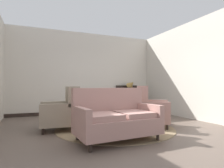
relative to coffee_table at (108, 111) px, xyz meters
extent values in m
plane|color=brown|center=(0.08, -0.58, -0.40)|extent=(9.02, 9.02, 0.00)
cube|color=silver|center=(0.08, 2.64, 1.18)|extent=(5.83, 0.08, 3.15)
cube|color=silver|center=(2.92, 0.38, 1.18)|extent=(0.08, 4.51, 3.15)
cube|color=black|center=(0.08, 2.58, -0.34)|extent=(5.67, 0.03, 0.12)
cylinder|color=#847051|center=(0.08, -0.28, -0.39)|extent=(2.92, 2.92, 0.01)
cylinder|color=black|center=(0.00, 0.00, 0.07)|extent=(0.88, 0.88, 0.04)
cylinder|color=black|center=(0.00, 0.00, -0.15)|extent=(0.10, 0.10, 0.41)
cube|color=black|center=(0.22, -0.01, -0.36)|extent=(0.28, 0.07, 0.07)
cube|color=black|center=(-0.12, 0.18, -0.36)|extent=(0.20, 0.27, 0.07)
cube|color=black|center=(-0.12, -0.18, -0.36)|extent=(0.21, 0.27, 0.07)
cylinder|color=#384C93|center=(0.06, 0.06, 0.10)|extent=(0.08, 0.08, 0.02)
ellipsoid|color=#384C93|center=(0.06, 0.06, 0.22)|extent=(0.15, 0.15, 0.23)
cylinder|color=#384C93|center=(0.06, 0.06, 0.38)|extent=(0.07, 0.07, 0.09)
torus|color=#384C93|center=(0.06, 0.06, 0.43)|extent=(0.11, 0.11, 0.02)
cube|color=tan|center=(-0.32, -1.32, -0.10)|extent=(1.63, 0.98, 0.31)
cube|color=tan|center=(-0.35, -0.95, 0.33)|extent=(1.57, 0.25, 0.56)
cube|color=tan|center=(-0.66, -1.38, 0.10)|extent=(0.67, 0.71, 0.10)
cube|color=tan|center=(0.03, -1.34, 0.10)|extent=(0.67, 0.71, 0.10)
cube|color=tan|center=(-1.05, -1.42, 0.17)|extent=(0.16, 0.78, 0.23)
cube|color=tan|center=(0.41, -1.32, 0.17)|extent=(0.16, 0.78, 0.23)
cylinder|color=black|center=(-0.98, -1.72, -0.33)|extent=(0.06, 0.06, 0.14)
cylinder|color=black|center=(0.39, -1.63, -0.33)|extent=(0.06, 0.06, 0.14)
cylinder|color=black|center=(-1.03, -1.01, -0.33)|extent=(0.06, 0.06, 0.14)
cylinder|color=black|center=(0.34, -0.92, -0.33)|extent=(0.06, 0.06, 0.14)
cube|color=slate|center=(0.55, 1.12, -0.12)|extent=(1.11, 1.16, 0.27)
cube|color=slate|center=(0.38, 0.77, 0.30)|extent=(0.78, 0.46, 0.58)
cube|color=slate|center=(0.74, 0.71, 0.37)|extent=(0.17, 0.22, 0.44)
cube|color=slate|center=(0.10, 1.00, 0.37)|extent=(0.17, 0.22, 0.44)
cube|color=slate|center=(0.89, 1.02, 0.11)|extent=(0.43, 0.78, 0.20)
cube|color=slate|center=(0.25, 1.32, 0.11)|extent=(0.43, 0.78, 0.20)
cylinder|color=black|center=(1.00, 1.33, -0.33)|extent=(0.06, 0.06, 0.14)
cylinder|color=black|center=(0.41, 1.60, -0.33)|extent=(0.06, 0.06, 0.14)
cylinder|color=black|center=(0.68, 0.65, -0.33)|extent=(0.06, 0.06, 0.14)
cylinder|color=black|center=(0.10, 0.92, -0.33)|extent=(0.06, 0.06, 0.14)
cube|color=tan|center=(1.06, -0.52, -0.10)|extent=(1.11, 1.12, 0.31)
cube|color=tan|center=(0.79, -0.34, 0.35)|extent=(0.57, 0.76, 0.61)
cube|color=tan|center=(0.67, -0.69, 0.43)|extent=(0.22, 0.19, 0.46)
cube|color=tan|center=(1.07, -0.09, 0.43)|extent=(0.22, 0.19, 0.46)
cube|color=tan|center=(0.90, -0.85, 0.16)|extent=(0.62, 0.46, 0.23)
cube|color=tan|center=(1.31, -0.24, 0.16)|extent=(0.62, 0.46, 0.23)
cylinder|color=black|center=(1.14, -0.97, -0.33)|extent=(0.06, 0.06, 0.14)
cylinder|color=black|center=(1.51, -0.41, -0.33)|extent=(0.06, 0.06, 0.14)
cylinder|color=black|center=(0.62, -0.62, -0.33)|extent=(0.06, 0.06, 0.14)
cylinder|color=black|center=(0.99, -0.07, -0.33)|extent=(0.06, 0.06, 0.14)
cube|color=gray|center=(-1.24, 0.03, -0.11)|extent=(0.93, 0.86, 0.29)
cube|color=gray|center=(-0.87, 0.00, 0.34)|extent=(0.20, 0.80, 0.61)
cube|color=gray|center=(-0.94, 0.35, 0.41)|extent=(0.21, 0.11, 0.46)
cube|color=gray|center=(-0.99, -0.34, 0.41)|extent=(0.21, 0.11, 0.46)
cube|color=gray|center=(-1.26, 0.38, 0.15)|extent=(0.77, 0.16, 0.23)
cube|color=gray|center=(-1.31, -0.32, 0.15)|extent=(0.77, 0.16, 0.23)
cylinder|color=black|center=(-1.57, 0.37, -0.33)|extent=(0.06, 0.06, 0.14)
cylinder|color=black|center=(-1.62, -0.26, -0.33)|extent=(0.06, 0.06, 0.14)
cylinder|color=black|center=(-0.86, 0.32, -0.33)|extent=(0.06, 0.06, 0.14)
cylinder|color=black|center=(-0.91, -0.32, -0.33)|extent=(0.06, 0.06, 0.14)
cylinder|color=black|center=(0.93, 0.21, 0.33)|extent=(0.47, 0.47, 0.03)
cylinder|color=black|center=(0.93, 0.21, -0.04)|extent=(0.07, 0.07, 0.71)
cylinder|color=black|center=(0.93, 0.21, -0.38)|extent=(0.30, 0.30, 0.04)
cube|color=black|center=(1.85, 2.34, 0.09)|extent=(0.98, 0.44, 0.77)
cube|color=black|center=(1.85, 2.54, 0.58)|extent=(0.98, 0.04, 0.22)
cube|color=black|center=(1.41, 2.17, -0.35)|extent=(0.06, 0.06, 0.10)
cube|color=black|center=(2.29, 2.17, -0.35)|extent=(0.06, 0.06, 0.10)
cube|color=black|center=(1.41, 2.51, -0.35)|extent=(0.06, 0.06, 0.10)
cube|color=black|center=(2.29, 2.51, -0.35)|extent=(0.06, 0.06, 0.10)
cube|color=black|center=(1.85, 2.32, 0.54)|extent=(0.24, 0.24, 0.14)
cone|color=#B28942|center=(1.91, 2.24, 0.74)|extent=(0.40, 0.46, 0.40)
camera|label=1|loc=(-1.83, -4.66, 0.64)|focal=30.58mm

